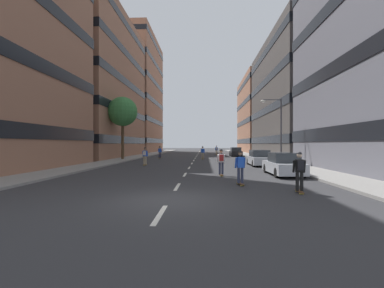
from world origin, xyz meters
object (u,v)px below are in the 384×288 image
object	(u,v)px
skater_1	(145,155)
skater_6	(160,152)
parked_car_far	(236,152)
streetlamp_right	(277,124)
parked_car_near	(259,158)
parked_car_mid	(283,165)
skater_4	(217,150)
skater_5	(240,166)
skater_2	(221,160)
skater_0	(203,152)
street_tree_near	(123,112)
skater_3	(300,169)

from	to	relation	value
skater_1	skater_6	distance (m)	12.29
parked_car_far	streetlamp_right	size ratio (longest dim) A/B	0.68
parked_car_near	parked_car_mid	bearing A→B (deg)	-90.00
streetlamp_right	skater_1	bearing A→B (deg)	-174.96
parked_car_far	skater_4	xyz separation A→B (m)	(-2.96, 5.49, 0.32)
parked_car_near	skater_5	world-z (taller)	skater_5
skater_1	skater_2	bearing A→B (deg)	-48.94
parked_car_mid	skater_1	world-z (taller)	skater_1
skater_0	skater_5	distance (m)	22.38
streetlamp_right	parked_car_near	bearing A→B (deg)	-153.46
parked_car_far	parked_car_mid	bearing A→B (deg)	-90.00
parked_car_mid	parked_car_far	xyz separation A→B (m)	(0.00, 26.29, 0.00)
parked_car_near	skater_5	size ratio (longest dim) A/B	2.47
skater_0	parked_car_far	bearing A→B (deg)	56.44
parked_car_near	street_tree_near	size ratio (longest dim) A/B	0.54
parked_car_far	skater_6	xyz separation A→B (m)	(-11.78, -6.55, 0.29)
skater_1	skater_2	xyz separation A→B (m)	(6.94, -7.97, 0.00)
skater_4	skater_0	bearing A→B (deg)	-100.48
skater_0	skater_2	bearing A→B (deg)	-85.87
parked_car_far	skater_2	world-z (taller)	skater_2
street_tree_near	skater_0	size ratio (longest dim) A/B	4.55
skater_2	skater_5	xyz separation A→B (m)	(0.73, -3.81, -0.03)
parked_car_far	skater_6	bearing A→B (deg)	-150.93
skater_2	skater_3	bearing A→B (deg)	-63.03
skater_2	skater_6	size ratio (longest dim) A/B	1.00
skater_1	skater_6	xyz separation A→B (m)	(-0.66, 12.27, -0.03)
skater_0	skater_3	bearing A→B (deg)	-79.95
parked_car_near	streetlamp_right	world-z (taller)	streetlamp_right
parked_car_mid	skater_4	distance (m)	31.92
skater_1	skater_4	bearing A→B (deg)	71.44
skater_0	skater_1	distance (m)	11.91
parked_car_mid	skater_4	world-z (taller)	skater_4
skater_3	skater_1	bearing A→B (deg)	125.67
skater_3	skater_5	distance (m)	3.03
skater_0	skater_5	xyz separation A→B (m)	(2.06, -22.28, 0.00)
parked_car_far	skater_2	bearing A→B (deg)	-98.88
parked_car_far	skater_2	size ratio (longest dim) A/B	2.47
skater_2	street_tree_near	bearing A→B (deg)	126.19
parked_car_mid	skater_5	world-z (taller)	skater_5
parked_car_mid	skater_2	xyz separation A→B (m)	(-4.18, -0.50, 0.32)
street_tree_near	streetlamp_right	world-z (taller)	street_tree_near
skater_0	skater_6	bearing A→B (deg)	164.25
skater_3	skater_5	bearing A→B (deg)	137.74
parked_car_mid	skater_1	bearing A→B (deg)	146.12
skater_1	street_tree_near	bearing A→B (deg)	120.74
parked_car_near	skater_1	world-z (taller)	skater_1
parked_car_near	street_tree_near	distance (m)	18.68
streetlamp_right	skater_0	size ratio (longest dim) A/B	3.65
street_tree_near	skater_6	distance (m)	7.92
skater_0	skater_6	world-z (taller)	same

